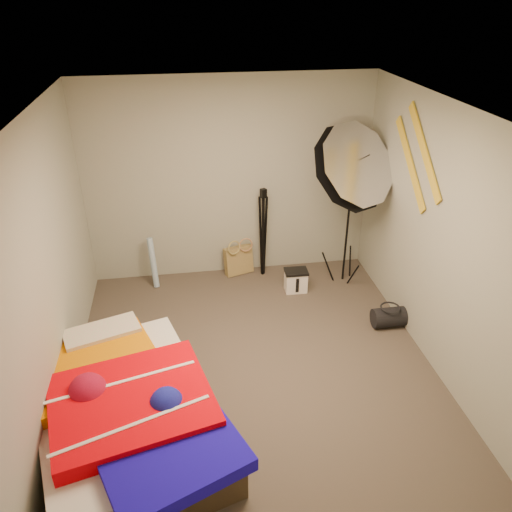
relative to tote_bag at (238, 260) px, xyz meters
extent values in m
plane|color=#52473E|center=(-0.08, -1.90, -0.18)|extent=(4.00, 4.00, 0.00)
plane|color=silver|center=(-0.08, -1.90, 2.32)|extent=(4.00, 4.00, 0.00)
plane|color=gray|center=(-0.08, 0.10, 1.07)|extent=(3.50, 0.00, 3.50)
plane|color=gray|center=(-0.08, -3.90, 1.07)|extent=(3.50, 0.00, 3.50)
plane|color=gray|center=(-1.83, -1.90, 1.07)|extent=(0.00, 4.00, 4.00)
plane|color=gray|center=(1.67, -1.90, 1.07)|extent=(0.00, 4.00, 4.00)
cube|color=#A38D55|center=(0.00, 0.00, 0.00)|extent=(0.40, 0.27, 0.38)
cylinder|color=#568CB8|center=(-1.08, -0.14, 0.14)|extent=(0.12, 0.20, 0.64)
cube|color=white|center=(0.64, -0.55, -0.05)|extent=(0.27, 0.19, 0.26)
cylinder|color=black|center=(1.50, -1.42, -0.07)|extent=(0.36, 0.22, 0.22)
cube|color=gold|center=(1.65, -1.30, 1.77)|extent=(0.02, 0.91, 0.78)
cube|color=gold|center=(1.65, -1.05, 1.57)|extent=(0.02, 0.91, 0.78)
cube|color=#3F301F|center=(-1.26, -2.55, -0.06)|extent=(1.83, 2.22, 0.25)
cube|color=silver|center=(-1.26, -2.55, 0.15)|extent=(1.78, 2.17, 0.17)
cube|color=orange|center=(-1.52, -2.18, 0.28)|extent=(1.31, 1.23, 0.13)
cube|color=#E1000A|center=(-1.18, -2.67, 0.29)|extent=(1.41, 1.27, 0.15)
cube|color=#170BC2|center=(-0.88, -3.18, 0.27)|extent=(1.18, 1.07, 0.11)
cube|color=pink|center=(-1.49, -1.77, 0.31)|extent=(0.73, 0.50, 0.13)
cylinder|color=black|center=(1.31, -0.37, 0.65)|extent=(0.03, 0.03, 1.66)
cube|color=black|center=(1.31, -0.37, 1.43)|extent=(0.08, 0.08, 0.10)
cone|color=silver|center=(1.20, -0.57, 1.37)|extent=(1.09, 1.11, 1.22)
cylinder|color=black|center=(0.31, -0.08, 0.35)|extent=(0.05, 0.05, 1.07)
cube|color=black|center=(0.31, -0.08, 0.95)|extent=(0.08, 0.08, 0.11)
camera|label=1|loc=(-0.67, -5.64, 3.18)|focal=35.00mm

